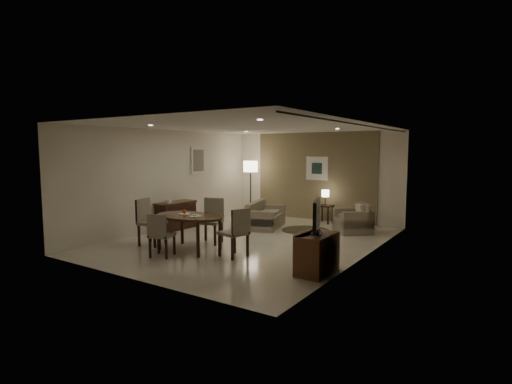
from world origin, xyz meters
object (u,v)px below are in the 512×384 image
Objects in this scene: armchair at (353,218)px; dining_table at (190,233)px; chair_right at (233,232)px; tv_cabinet at (317,254)px; sofa at (266,215)px; console_desk at (176,216)px; chair_left at (152,222)px; side_table at (325,214)px; chair_far at (210,221)px; chair_near at (162,235)px; floor_lamp at (251,189)px.

dining_table is at bearing -72.75° from armchair.
chair_right is 3.83m from armchair.
sofa reaches higher than tv_cabinet.
console_desk is 1.33× the size of tv_cabinet.
chair_left is at bearing -71.53° from chair_right.
armchair is (-0.69, 3.72, 0.03)m from tv_cabinet.
side_table is (-1.17, 0.88, -0.12)m from armchair.
chair_far reaches higher than chair_right.
chair_near is at bearing 161.24° from sofa.
side_table is (-1.85, 4.60, -0.08)m from tv_cabinet.
sofa is (1.92, 1.57, -0.02)m from console_desk.
side_table is (1.14, 4.61, -0.11)m from dining_table.
floor_lamp is at bearing -173.66° from side_table.
floor_lamp is at bearing -136.78° from chair_right.
chair_near reaches higher than armchair.
chair_far reaches higher than sofa.
chair_far is at bearing 166.39° from tv_cabinet.
floor_lamp reaches higher than console_desk.
chair_right reaches higher than tv_cabinet.
tv_cabinet is at bearing -17.05° from console_desk.
floor_lamp is at bearing -95.53° from chair_near.
dining_table is 1.61× the size of chair_right.
side_table is (1.19, 3.87, -0.25)m from chair_far.
chair_near is 5.04m from armchair.
chair_right is at bearing -59.19° from armchair.
armchair is (2.31, 3.73, 0.01)m from dining_table.
floor_lamp is (-2.48, -0.28, 0.64)m from side_table.
dining_table is 3.08m from sofa.
console_desk is 2.01m from chair_far.
sofa reaches higher than side_table.
side_table is at bearing 45.60° from console_desk.
chair_left is 0.58× the size of floor_lamp.
tv_cabinet is 1.89m from chair_right.
side_table is at bearing -168.07° from armchair.
chair_far reaches higher than dining_table.
chair_near is (-0.11, -0.69, 0.07)m from dining_table.
sofa is at bearing 39.34° from console_desk.
tv_cabinet is at bearing -100.57° from chair_left.
side_table is at bearing 111.94° from tv_cabinet.
chair_near is 1.10m from chair_left.
armchair is (3.35, 3.84, -0.14)m from chair_left.
chair_far reaches higher than tv_cabinet.
dining_table is 1.06m from chair_left.
chair_left is at bearing -114.84° from side_table.
armchair is (4.20, 2.22, 0.01)m from console_desk.
chair_far is (1.85, -0.76, 0.14)m from console_desk.
chair_far is at bearing 93.44° from dining_table.
chair_left is 1.21× the size of armchair.
console_desk is at bearing -70.26° from chair_near.
sofa is at bearing -126.17° from side_table.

